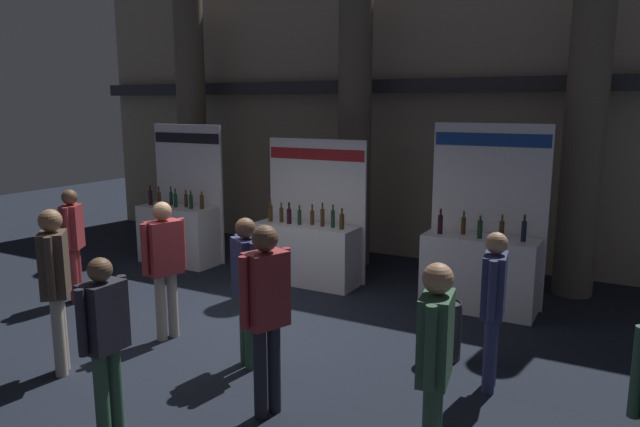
# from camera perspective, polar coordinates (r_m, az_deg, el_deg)

# --- Properties ---
(ground_plane) EXTENTS (26.58, 26.58, 0.00)m
(ground_plane) POSITION_cam_1_polar(r_m,az_deg,el_deg) (7.67, -9.15, -11.25)
(ground_plane) COLOR black
(hall_colonnade) EXTENTS (13.29, 1.39, 5.75)m
(hall_colonnade) POSITION_cam_1_polar(r_m,az_deg,el_deg) (11.01, 5.16, 10.48)
(hall_colonnade) COLOR tan
(hall_colonnade) RESTS_ON ground_plane
(exhibitor_booth_0) EXTENTS (1.53, 0.73, 2.49)m
(exhibitor_booth_0) POSITION_cam_1_polar(r_m,az_deg,el_deg) (10.84, -13.56, -1.43)
(exhibitor_booth_0) COLOR white
(exhibitor_booth_0) RESTS_ON ground_plane
(exhibitor_booth_1) EXTENTS (1.76, 0.66, 2.30)m
(exhibitor_booth_1) POSITION_cam_1_polar(r_m,az_deg,el_deg) (9.38, -1.21, -3.30)
(exhibitor_booth_1) COLOR white
(exhibitor_booth_1) RESTS_ON ground_plane
(exhibitor_booth_2) EXTENTS (1.62, 0.66, 2.59)m
(exhibitor_booth_2) POSITION_cam_1_polar(r_m,az_deg,el_deg) (8.45, 15.42, -4.83)
(exhibitor_booth_2) COLOR white
(exhibitor_booth_2) RESTS_ON ground_plane
(trash_bin) EXTENTS (0.36, 0.36, 0.67)m
(trash_bin) POSITION_cam_1_polar(r_m,az_deg,el_deg) (6.85, 12.15, -11.07)
(trash_bin) COLOR #38383D
(trash_bin) RESTS_ON ground_plane
(visitor_0) EXTENTS (0.46, 0.39, 1.66)m
(visitor_0) POSITION_cam_1_polar(r_m,az_deg,el_deg) (6.35, -7.20, -6.46)
(visitor_0) COLOR #33563D
(visitor_0) RESTS_ON ground_plane
(visitor_1) EXTENTS (0.38, 0.44, 1.65)m
(visitor_1) POSITION_cam_1_polar(r_m,az_deg,el_deg) (9.09, -23.04, -2.06)
(visitor_1) COLOR maroon
(visitor_1) RESTS_ON ground_plane
(visitor_3) EXTENTS (0.28, 0.57, 1.73)m
(visitor_3) POSITION_cam_1_polar(r_m,az_deg,el_deg) (4.48, 11.18, -13.37)
(visitor_3) COLOR #33563D
(visitor_3) RESTS_ON ground_plane
(visitor_4) EXTENTS (0.26, 0.52, 1.58)m
(visitor_4) POSITION_cam_1_polar(r_m,az_deg,el_deg) (5.41, -20.36, -10.68)
(visitor_4) COLOR #33563D
(visitor_4) RESTS_ON ground_plane
(visitor_5) EXTENTS (0.26, 0.57, 1.63)m
(visitor_5) POSITION_cam_1_polar(r_m,az_deg,el_deg) (6.04, 16.61, -7.93)
(visitor_5) COLOR navy
(visitor_5) RESTS_ON ground_plane
(visitor_6) EXTENTS (0.35, 0.56, 1.71)m
(visitor_6) POSITION_cam_1_polar(r_m,az_deg,el_deg) (7.27, -14.98, -4.18)
(visitor_6) COLOR #ADA393
(visitor_6) RESTS_ON ground_plane
(visitor_7) EXTENTS (0.43, 0.44, 1.79)m
(visitor_7) POSITION_cam_1_polar(r_m,az_deg,el_deg) (6.71, -24.50, -5.61)
(visitor_7) COLOR #ADA393
(visitor_7) RESTS_ON ground_plane
(visitor_8) EXTENTS (0.37, 0.52, 1.80)m
(visitor_8) POSITION_cam_1_polar(r_m,az_deg,el_deg) (5.32, -5.30, -8.69)
(visitor_8) COLOR #23232D
(visitor_8) RESTS_ON ground_plane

